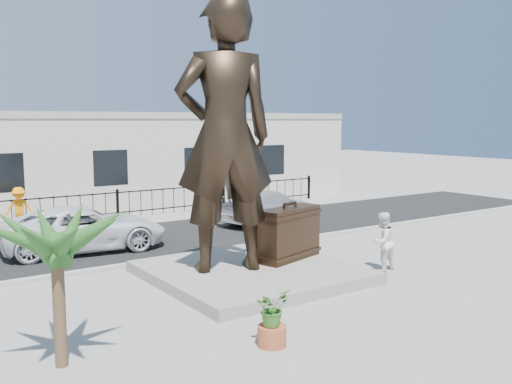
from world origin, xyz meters
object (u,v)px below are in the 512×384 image
statue (225,136)px  car_white (84,228)px  tourist (382,242)px  suitcase (290,233)px

statue → car_white: bearing=-52.8°
tourist → car_white: bearing=-56.2°
tourist → car_white: (-6.25, 7.41, -0.10)m
statue → tourist: statue is taller
statue → suitcase: 3.57m
tourist → car_white: 9.69m
suitcase → tourist: (2.08, -1.66, -0.20)m
tourist → suitcase: bearing=-44.9°
suitcase → tourist: bearing=-55.2°
car_white → tourist: bearing=-133.3°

